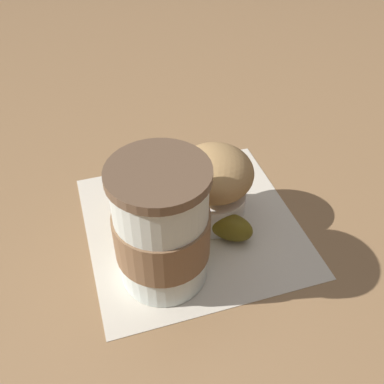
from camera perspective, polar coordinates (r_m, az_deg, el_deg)
name	(u,v)px	position (r m, az deg, el deg)	size (l,w,h in m)	color
ground_plane	(192,225)	(0.54, 0.00, -4.21)	(3.00, 3.00, 0.00)	#936D47
paper_napkin	(192,225)	(0.54, 0.00, -4.16)	(0.25, 0.25, 0.00)	beige
coffee_cup	(162,228)	(0.44, -3.88, -4.56)	(0.10, 0.10, 0.14)	silver
muffin	(215,185)	(0.52, 3.00, 0.93)	(0.09, 0.09, 0.10)	white
banana	(190,211)	(0.53, -0.31, -2.39)	(0.15, 0.10, 0.03)	yellow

